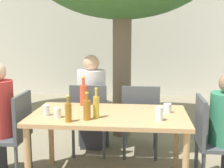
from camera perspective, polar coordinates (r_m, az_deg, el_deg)
cafe_building_wall at (r=7.44m, az=3.19°, el=8.64°), size 10.00×0.08×2.80m
dining_table_front at (r=3.16m, az=-0.54°, el=-6.76°), size 1.56×0.87×0.72m
patio_chair_0 at (r=3.45m, az=-17.67°, el=-8.09°), size 0.44×0.44×0.91m
patio_chair_1 at (r=3.25m, az=17.72°, el=-9.19°), size 0.44×0.44×0.91m
patio_chair_2 at (r=3.87m, az=-4.08°, el=-5.71°), size 0.44×0.44×0.91m
patio_chair_3 at (r=3.81m, az=5.24°, el=-5.95°), size 0.44×0.44×0.91m
person_seated_2 at (r=4.08m, az=-3.54°, el=-4.21°), size 0.36×0.58×1.25m
oil_cruet_0 at (r=2.96m, az=-2.90°, el=-4.11°), size 0.06×0.06×0.29m
soda_bottle_1 at (r=3.46m, az=-5.23°, el=-1.89°), size 0.08×0.08×0.32m
amber_bottle_2 at (r=2.90m, az=-4.60°, el=-4.63°), size 0.07×0.07×0.26m
amber_bottle_3 at (r=2.86m, az=-7.99°, el=-5.05°), size 0.06×0.06×0.25m
drinking_glass_0 at (r=3.03m, az=-9.95°, el=-5.18°), size 0.07×0.07×0.10m
drinking_glass_1 at (r=3.12m, az=-11.93°, el=-4.72°), size 0.07×0.07×0.10m
drinking_glass_2 at (r=3.21m, az=10.11°, el=-4.37°), size 0.08×0.08×0.09m
drinking_glass_3 at (r=2.92m, az=8.63°, el=-5.40°), size 0.07×0.07×0.13m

